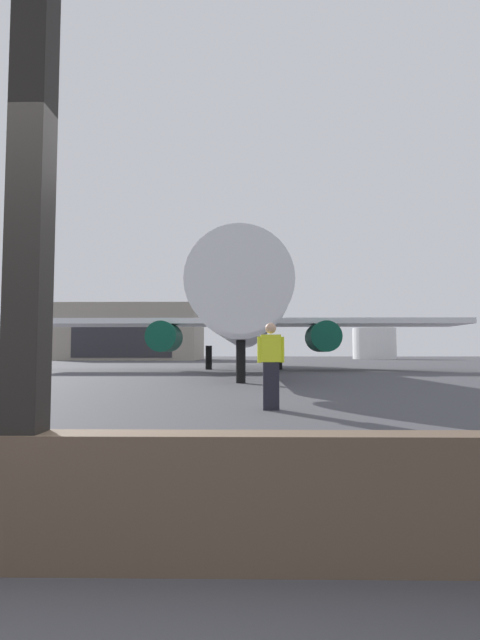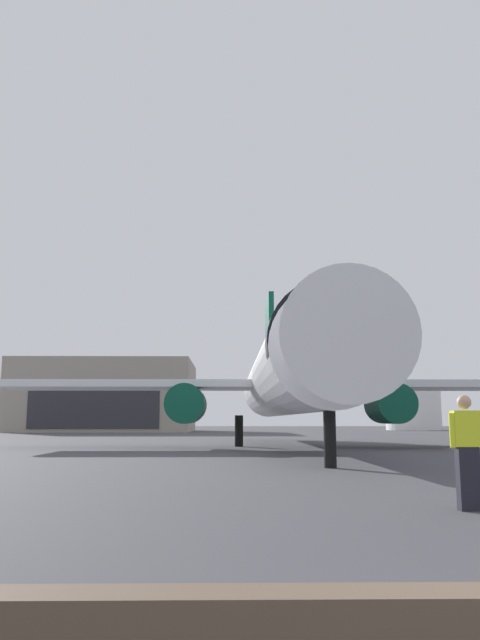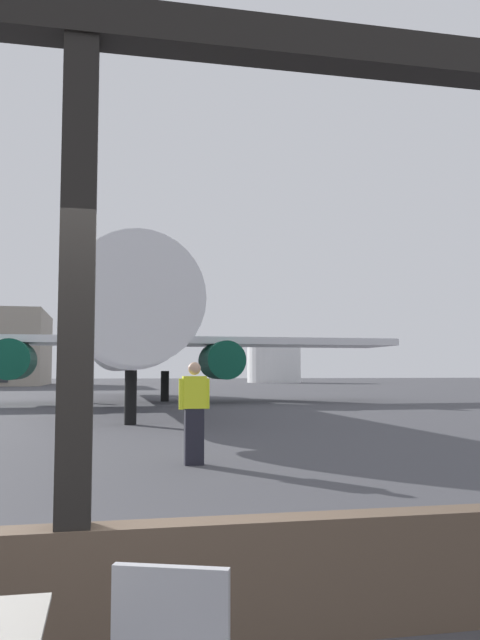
{
  "view_description": "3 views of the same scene",
  "coord_description": "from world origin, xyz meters",
  "px_view_note": "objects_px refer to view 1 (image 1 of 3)",
  "views": [
    {
      "loc": [
        1.21,
        -2.66,
        1.14
      ],
      "look_at": [
        0.91,
        16.48,
        2.42
      ],
      "focal_mm": 27.5,
      "sensor_mm": 36.0,
      "label": 1
    },
    {
      "loc": [
        -1.97,
        -2.51,
        1.35
      ],
      "look_at": [
        -1.69,
        13.69,
        3.96
      ],
      "focal_mm": 35.07,
      "sensor_mm": 36.0,
      "label": 2
    },
    {
      "loc": [
        0.16,
        -3.81,
        1.57
      ],
      "look_at": [
        3.92,
        14.07,
        3.04
      ],
      "focal_mm": 36.24,
      "sensor_mm": 36.0,
      "label": 3
    }
  ],
  "objects_px": {
    "airplane": "(243,317)",
    "distant_hangar": "(135,333)",
    "ground_crew_worker": "(271,365)",
    "fuel_storage_tank": "(374,344)"
  },
  "relations": [
    {
      "from": "ground_crew_worker",
      "to": "fuel_storage_tank",
      "type": "relative_size",
      "value": 0.22
    },
    {
      "from": "airplane",
      "to": "ground_crew_worker",
      "type": "height_order",
      "value": "airplane"
    },
    {
      "from": "ground_crew_worker",
      "to": "fuel_storage_tank",
      "type": "height_order",
      "value": "fuel_storage_tank"
    },
    {
      "from": "ground_crew_worker",
      "to": "distant_hangar",
      "type": "height_order",
      "value": "distant_hangar"
    },
    {
      "from": "distant_hangar",
      "to": "fuel_storage_tank",
      "type": "bearing_deg",
      "value": 13.86
    },
    {
      "from": "airplane",
      "to": "distant_hangar",
      "type": "bearing_deg",
      "value": 110.47
    },
    {
      "from": "airplane",
      "to": "ground_crew_worker",
      "type": "relative_size",
      "value": 18.5
    },
    {
      "from": "airplane",
      "to": "distant_hangar",
      "type": "distance_m",
      "value": 51.98
    },
    {
      "from": "airplane",
      "to": "fuel_storage_tank",
      "type": "bearing_deg",
      "value": 68.33
    },
    {
      "from": "airplane",
      "to": "distant_hangar",
      "type": "relative_size",
      "value": 1.52
    }
  ]
}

